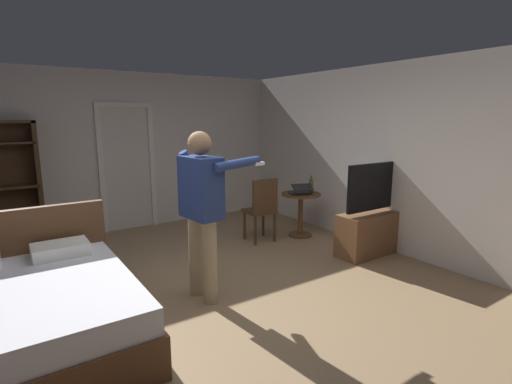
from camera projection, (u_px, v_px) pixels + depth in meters
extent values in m
plane|color=#997A56|center=(224.00, 302.00, 4.01)|extent=(7.27, 7.27, 0.00)
cube|color=silver|center=(124.00, 152.00, 6.49)|extent=(5.78, 0.12, 2.63)
cube|color=silver|center=(401.00, 160.00, 5.32)|extent=(0.12, 6.85, 2.63)
cube|color=white|center=(101.00, 172.00, 6.25)|extent=(0.08, 0.08, 2.05)
cube|color=white|center=(152.00, 168.00, 6.72)|extent=(0.08, 0.08, 2.05)
cube|color=white|center=(123.00, 105.00, 6.28)|extent=(0.93, 0.08, 0.08)
cube|color=brown|center=(27.00, 334.00, 3.09)|extent=(1.68, 1.91, 0.35)
cube|color=white|center=(23.00, 302.00, 3.04)|extent=(1.62, 1.85, 0.22)
cube|color=brown|center=(16.00, 261.00, 3.77)|extent=(1.68, 0.08, 1.02)
cube|color=white|center=(60.00, 249.00, 3.74)|extent=(0.50, 0.34, 0.12)
cube|color=#4C331E|center=(39.00, 184.00, 5.62)|extent=(0.06, 0.32, 1.85)
cube|color=#4C331E|center=(6.00, 186.00, 5.52)|extent=(0.87, 0.02, 1.85)
cube|color=#4C331E|center=(12.00, 230.00, 5.52)|extent=(0.81, 0.32, 0.03)
cube|color=#4C331E|center=(6.00, 187.00, 5.40)|extent=(0.81, 0.32, 0.03)
cube|color=#4C331E|center=(1.00, 143.00, 5.28)|extent=(0.81, 0.32, 0.03)
cube|color=brown|center=(373.00, 233.00, 5.41)|extent=(1.12, 0.40, 0.59)
cube|color=black|center=(377.00, 186.00, 5.27)|extent=(1.11, 0.05, 0.64)
cube|color=#304457|center=(375.00, 186.00, 5.29)|extent=(1.05, 0.01, 0.58)
cylinder|color=brown|center=(300.00, 216.00, 6.19)|extent=(0.08, 0.08, 0.67)
cylinder|color=brown|center=(300.00, 235.00, 6.25)|extent=(0.38, 0.38, 0.03)
cylinder|color=brown|center=(301.00, 194.00, 6.13)|extent=(0.63, 0.63, 0.03)
cube|color=black|center=(300.00, 193.00, 6.10)|extent=(0.38, 0.32, 0.02)
cube|color=black|center=(302.00, 187.00, 5.97)|extent=(0.37, 0.29, 0.09)
cube|color=navy|center=(302.00, 187.00, 5.97)|extent=(0.33, 0.25, 0.07)
cylinder|color=#3F5126|center=(311.00, 186.00, 6.11)|extent=(0.06, 0.06, 0.23)
cylinder|color=#3F5126|center=(311.00, 177.00, 6.09)|extent=(0.03, 0.03, 0.06)
cylinder|color=#4C331E|center=(263.00, 222.00, 6.20)|extent=(0.04, 0.04, 0.45)
cylinder|color=#4C331E|center=(245.00, 225.00, 6.03)|extent=(0.04, 0.04, 0.45)
cylinder|color=#4C331E|center=(274.00, 228.00, 5.91)|extent=(0.04, 0.04, 0.45)
cylinder|color=#4C331E|center=(255.00, 231.00, 5.74)|extent=(0.04, 0.04, 0.45)
cube|color=#4C331E|center=(259.00, 211.00, 5.93)|extent=(0.45, 0.45, 0.04)
cube|color=#4C331E|center=(265.00, 196.00, 5.73)|extent=(0.42, 0.07, 0.50)
cylinder|color=tan|center=(196.00, 255.00, 4.12)|extent=(0.15, 0.15, 0.88)
cylinder|color=tan|center=(210.00, 262.00, 3.92)|extent=(0.15, 0.15, 0.88)
cube|color=navy|center=(201.00, 188.00, 3.88)|extent=(0.31, 0.50, 0.62)
sphere|color=#936B4C|center=(200.00, 143.00, 3.79)|extent=(0.24, 0.24, 0.24)
cylinder|color=navy|center=(194.00, 173.00, 4.11)|extent=(0.35, 0.13, 0.50)
cylinder|color=navy|center=(237.00, 164.00, 3.81)|extent=(0.54, 0.15, 0.13)
cube|color=white|center=(259.00, 164.00, 3.96)|extent=(0.12, 0.05, 0.04)
cube|color=black|center=(55.00, 239.00, 5.48)|extent=(0.66, 0.47, 0.37)
cube|color=black|center=(47.00, 244.00, 5.16)|extent=(0.53, 0.41, 0.44)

